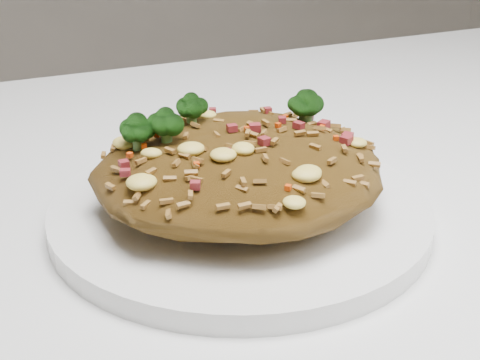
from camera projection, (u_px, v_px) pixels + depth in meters
name	position (u px, v px, depth m)	size (l,w,h in m)	color
dining_table	(282.00, 324.00, 0.49)	(1.20, 0.80, 0.75)	white
plate	(240.00, 210.00, 0.44)	(0.25, 0.25, 0.01)	white
fried_rice	(240.00, 158.00, 0.43)	(0.19, 0.17, 0.07)	brown
fork	(274.00, 141.00, 0.53)	(0.12, 0.13, 0.00)	silver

